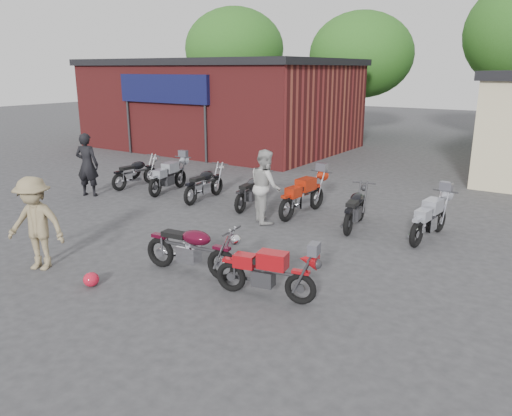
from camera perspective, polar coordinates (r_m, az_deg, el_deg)
The scene contains 17 objects.
ground at distance 9.85m, azimuth -12.02°, elevation -7.67°, with size 90.00×90.00×0.00m, color #323234.
brick_building at distance 25.60m, azimuth -3.96°, elevation 11.51°, with size 12.00×8.00×4.00m, color maroon.
tree_0 at distance 34.94m, azimuth -2.46°, elevation 16.08°, with size 6.56×6.56×8.20m, color #235416, non-canonical shape.
tree_1 at distance 30.51m, azimuth 11.83°, elevation 15.09°, with size 5.92×5.92×7.40m, color #235416, non-canonical shape.
vintage_motorcycle at distance 9.62m, azimuth -7.38°, elevation -4.33°, with size 1.98×0.65×1.15m, color #45081A, non-canonical shape.
sportbike at distance 8.59m, azimuth 1.25°, elevation -7.12°, with size 1.78×0.59×1.03m, color #AD0E14, non-canonical shape.
helmet at distance 9.67m, azimuth -18.32°, elevation -7.76°, with size 0.29×0.29×0.26m, color red.
person_dark at distance 16.28m, azimuth -18.73°, elevation 4.71°, with size 0.71×0.47×1.96m, color black.
person_light at distance 12.76m, azimuth 1.09°, elevation 2.53°, with size 0.92×0.71×1.89m, color #A9A8A4.
person_tan at distance 10.61m, azimuth -23.89°, elevation -1.65°, with size 1.20×0.69×1.86m, color #8A7A55.
row_bike_0 at distance 17.17m, azimuth -13.59°, elevation 4.13°, with size 1.85×0.61×1.07m, color black, non-canonical shape.
row_bike_1 at distance 16.21m, azimuth -9.97°, elevation 3.76°, with size 1.95×0.64×1.13m, color gray, non-canonical shape.
row_bike_2 at distance 15.07m, azimuth -5.89°, elevation 2.96°, with size 1.90×0.63×1.10m, color black, non-canonical shape.
row_bike_3 at distance 14.18m, azimuth -0.47°, elevation 2.16°, with size 1.83×0.60×1.06m, color black, non-canonical shape.
row_bike_4 at distance 13.48m, azimuth 5.41°, elevation 1.66°, with size 2.06×0.68×1.19m, color red, non-canonical shape.
row_bike_5 at distance 12.61m, azimuth 11.32°, elevation 0.20°, with size 1.88×0.62×1.09m, color black, non-canonical shape.
row_bike_6 at distance 12.19m, azimuth 19.28°, elevation -0.86°, with size 1.93×0.64×1.12m, color #92959F, non-canonical shape.
Camera 1 is at (6.60, -6.21, 3.85)m, focal length 35.00 mm.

